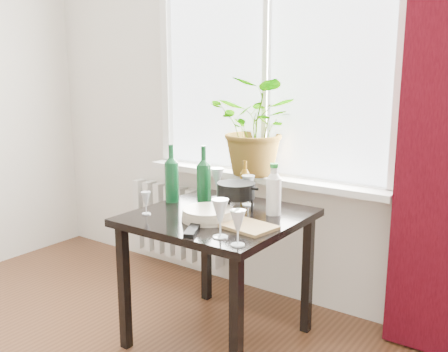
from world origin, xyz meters
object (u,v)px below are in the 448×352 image
Objects in this scene: cleaning_bottle at (274,189)px; plate_stack at (208,214)px; wineglass_back_left at (217,183)px; wine_bottle_left at (172,173)px; wine_bottle_right at (204,175)px; table at (218,230)px; wineglass_back_center at (248,190)px; potted_plant at (258,127)px; fondue_pot at (236,197)px; tv_remote at (192,230)px; radiator at (176,222)px; wineglass_front_left at (146,203)px; cutting_board at (245,226)px; bottle_amber at (245,180)px; wineglass_front_right at (220,218)px; wineglass_far_right at (238,227)px.

plate_stack is at bearing -128.87° from cleaning_bottle.
wine_bottle_left is at bearing -127.59° from wineglass_back_left.
table is at bearing -30.98° from wine_bottle_right.
wine_bottle_left is 1.93× the size of wineglass_back_center.
fondue_pot is (0.16, -0.47, -0.33)m from potted_plant.
potted_plant is 0.99m from tv_remote.
radiator is at bearing 175.11° from potted_plant.
cleaning_bottle is (0.43, 0.05, -0.03)m from wine_bottle_right.
plate_stack is (0.20, -0.23, -0.14)m from wine_bottle_right.
cutting_board is (0.55, 0.12, -0.05)m from wineglass_front_left.
wine_bottle_right is 1.94× the size of wineglass_back_center.
potted_plant is at bearing 104.08° from bottle_amber.
plate_stack is at bearing -80.48° from table.
bottle_amber is at bearing 123.17° from cutting_board.
wineglass_front_right is (0.42, -0.42, -0.08)m from wine_bottle_right.
fondue_pot is at bearing -34.66° from wineglass_back_left.
wine_bottle_right is (0.19, 0.06, 0.00)m from wine_bottle_left.
fondue_pot is 0.42m from tv_remote.
wineglass_back_left reaches higher than plate_stack.
wineglass_front_left is at bearing -126.39° from wineglass_back_center.
wineglass_back_center is (0.08, -0.09, -0.03)m from bottle_amber.
table is 0.43m from wineglass_front_right.
table is at bearing -36.54° from radiator.
wineglass_far_right is (0.11, -0.51, -0.06)m from cleaning_bottle.
wine_bottle_left is 0.71m from wineglass_front_right.
cleaning_bottle is 0.47m from wineglass_front_right.
wine_bottle_left is (-0.37, 0.05, 0.26)m from table.
fondue_pot is at bearing -4.25° from wine_bottle_right.
radiator is at bearing 156.19° from wineglass_back_center.
wineglass_far_right is 0.97× the size of tv_remote.
bottle_amber reaches higher than radiator.
wineglass_front_left is (-0.56, -0.39, -0.08)m from cleaning_bottle.
potted_plant is at bearing 75.49° from wineglass_front_left.
bottle_amber is 0.79m from wineglass_far_right.
table is at bearing -98.63° from wineglass_back_center.
potted_plant reaches higher than wineglass_front_right.
wineglass_back_left is 0.66m from tv_remote.
radiator is 1.37m from cutting_board.
wine_bottle_right reaches higher than cleaning_bottle.
radiator is 4.24× the size of wineglass_back_left.
wineglass_far_right is at bearing -40.25° from wine_bottle_right.
radiator is at bearing 151.59° from fondue_pot.
wine_bottle_left is 1.25× the size of plate_stack.
fondue_pot is (-0.20, -0.07, -0.06)m from cleaning_bottle.
plate_stack is (0.39, -0.17, -0.14)m from wine_bottle_left.
wineglass_back_left is 0.59m from cutting_board.
plate_stack is (-0.34, 0.23, -0.05)m from wineglass_far_right.
bottle_amber is 0.85× the size of cleaning_bottle.
wineglass_front_left is (-0.31, -0.23, 0.15)m from table.
wine_bottle_right reaches higher than plate_stack.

